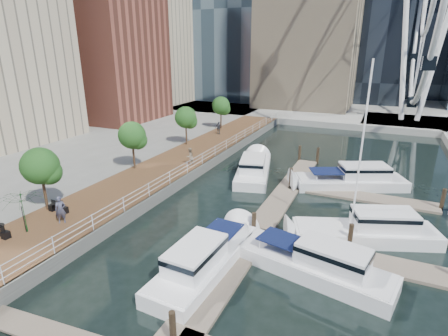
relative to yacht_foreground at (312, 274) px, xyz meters
The scene contains 14 objects.
ground 9.22m from the yacht_foreground, 143.09° to the right, with size 520.00×520.00×0.00m, color black.
boardwalk 18.92m from the yacht_foreground, 149.97° to the left, with size 6.00×60.00×1.00m, color brown.
seawall 16.39m from the yacht_foreground, 144.71° to the left, with size 0.25×60.00×1.00m, color #595954.
land_far 96.75m from the yacht_foreground, 94.37° to the left, with size 200.00×114.00×1.00m, color gray.
pier 46.94m from the yacht_foreground, 81.88° to the left, with size 14.00×12.00×1.00m, color gray.
railing 16.53m from the yacht_foreground, 144.91° to the left, with size 0.10×60.00×1.05m, color white, non-canonical shape.
floating_docks 4.51m from the yacht_foreground, 82.37° to the left, with size 16.00×34.00×2.60m.
midrise_condos 48.05m from the yacht_foreground, 152.53° to the left, with size 19.00×67.00×28.00m.
street_trees 21.03m from the yacht_foreground, 155.73° to the left, with size 2.60×42.60×4.60m.
yacht_foreground is the anchor object (origin of this frame).
pedestrian_near 16.45m from the yacht_foreground, behind, with size 0.68×0.45×1.87m, color #43445A.
pedestrian_mid 18.58m from the yacht_foreground, 141.17° to the left, with size 0.86×0.67×1.77m, color gray.
pedestrian_far 30.45m from the yacht_foreground, 125.03° to the left, with size 1.01×0.42×1.72m, color #2F323B.
moored_yachts 5.03m from the yacht_foreground, 77.11° to the left, with size 24.79×34.02×11.50m.
Camera 1 is at (9.71, -11.68, 11.99)m, focal length 28.00 mm.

